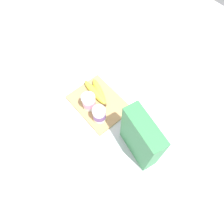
{
  "coord_description": "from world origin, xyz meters",
  "views": [
    {
      "loc": [
        -0.46,
        0.3,
        0.95
      ],
      "look_at": [
        -0.11,
        0.0,
        0.06
      ],
      "focal_mm": 32.48,
      "sensor_mm": 36.0,
      "label": 1
    }
  ],
  "objects_px": {
    "cereal_box": "(141,139)",
    "yogurt_cup_back": "(89,102)",
    "yogurt_cup_front": "(99,115)",
    "banana_bunch": "(97,92)",
    "cutting_board": "(99,103)"
  },
  "relations": [
    {
      "from": "cereal_box",
      "to": "yogurt_cup_back",
      "type": "distance_m",
      "value": 0.34
    },
    {
      "from": "yogurt_cup_front",
      "to": "banana_bunch",
      "type": "relative_size",
      "value": 0.47
    },
    {
      "from": "yogurt_cup_front",
      "to": "cutting_board",
      "type": "bearing_deg",
      "value": -35.31
    },
    {
      "from": "cutting_board",
      "to": "yogurt_cup_back",
      "type": "relative_size",
      "value": 3.23
    },
    {
      "from": "cutting_board",
      "to": "cereal_box",
      "type": "relative_size",
      "value": 1.07
    },
    {
      "from": "cereal_box",
      "to": "yogurt_cup_back",
      "type": "height_order",
      "value": "cereal_box"
    },
    {
      "from": "yogurt_cup_front",
      "to": "banana_bunch",
      "type": "distance_m",
      "value": 0.15
    },
    {
      "from": "banana_bunch",
      "to": "yogurt_cup_front",
      "type": "bearing_deg",
      "value": 146.3
    },
    {
      "from": "cereal_box",
      "to": "yogurt_cup_front",
      "type": "distance_m",
      "value": 0.25
    },
    {
      "from": "cereal_box",
      "to": "yogurt_cup_back",
      "type": "relative_size",
      "value": 3.0
    },
    {
      "from": "cutting_board",
      "to": "yogurt_cup_back",
      "type": "xyz_separation_m",
      "value": [
        0.01,
        0.05,
        0.05
      ]
    },
    {
      "from": "cereal_box",
      "to": "yogurt_cup_front",
      "type": "height_order",
      "value": "cereal_box"
    },
    {
      "from": "banana_bunch",
      "to": "yogurt_cup_back",
      "type": "bearing_deg",
      "value": 114.87
    },
    {
      "from": "yogurt_cup_front",
      "to": "yogurt_cup_back",
      "type": "distance_m",
      "value": 0.09
    },
    {
      "from": "yogurt_cup_back",
      "to": "banana_bunch",
      "type": "height_order",
      "value": "yogurt_cup_back"
    }
  ]
}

